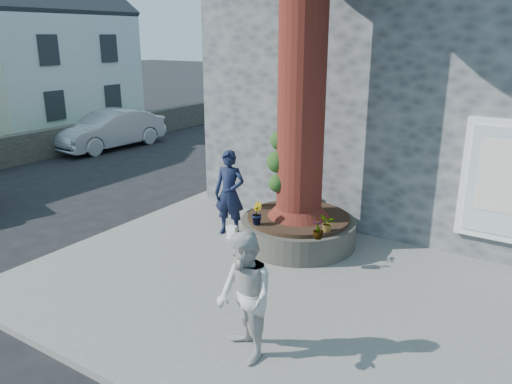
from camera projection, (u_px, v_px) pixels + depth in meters
The scene contains 14 objects.
ground at pixel (206, 277), 9.01m from camera, with size 120.00×120.00×0.00m, color black.
pavement at pixel (305, 273), 9.02m from camera, with size 9.00×8.00×0.12m, color slate.
yellow_line at pixel (128, 226), 11.40m from camera, with size 0.10×30.00×0.01m, color yellow.
stone_shop at pixel (459, 77), 12.52m from camera, with size 10.30×8.30×6.30m.
planter at pixel (298, 230), 10.07m from camera, with size 2.30×2.30×0.60m.
cottage_far at pixel (30, 44), 22.84m from camera, with size 7.30×7.40×8.75m.
man at pixel (230, 193), 10.40m from camera, with size 0.66×0.43×1.81m, color #121932.
woman at pixel (245, 297), 6.34m from camera, with size 0.84×0.66×1.74m, color #BBB8B3.
shopping_bag at pixel (232, 232), 10.36m from camera, with size 0.20×0.12×0.28m, color white.
car_silver at pixel (110, 129), 19.08m from camera, with size 1.53×4.39×1.45m, color #A6A8AE.
plant_a at pixel (297, 191), 10.86m from camera, with size 0.21×0.14×0.41m, color gray.
plant_b at pixel (257, 213), 9.47m from camera, with size 0.24×0.23×0.44m, color gray.
plant_c at pixel (318, 229), 8.81m from camera, with size 0.19×0.19×0.34m, color gray.
plant_d at pixel (328, 223), 9.12m from camera, with size 0.29×0.26×0.33m, color gray.
Camera 1 is at (5.19, -6.33, 4.17)m, focal length 35.00 mm.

